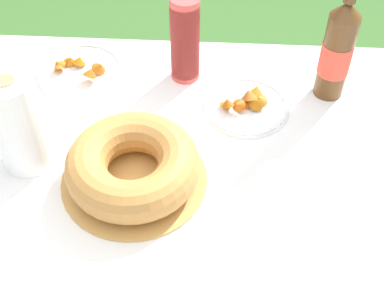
# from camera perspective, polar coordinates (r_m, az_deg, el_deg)

# --- Properties ---
(garden_table) EXTENTS (1.55, 1.23, 0.75)m
(garden_table) POSITION_cam_1_polar(r_m,az_deg,el_deg) (1.12, 0.95, -11.05)
(garden_table) COLOR #A87A47
(garden_table) RESTS_ON ground_plane
(tablecloth) EXTENTS (1.56, 1.24, 0.10)m
(tablecloth) POSITION_cam_1_polar(r_m,az_deg,el_deg) (1.08, 0.98, -9.57)
(tablecloth) COLOR white
(tablecloth) RESTS_ON garden_table
(bundt_cake) EXTENTS (0.31, 0.31, 0.09)m
(bundt_cake) POSITION_cam_1_polar(r_m,az_deg,el_deg) (1.11, -6.32, -2.39)
(bundt_cake) COLOR tan
(bundt_cake) RESTS_ON tablecloth
(cup_stack) EXTENTS (0.07, 0.07, 0.23)m
(cup_stack) POSITION_cam_1_polar(r_m,az_deg,el_deg) (1.32, -0.76, 11.08)
(cup_stack) COLOR #E04C47
(cup_stack) RESTS_ON tablecloth
(cider_bottle_amber) EXTENTS (0.07, 0.07, 0.34)m
(cider_bottle_amber) POSITION_cam_1_polar(r_m,az_deg,el_deg) (1.30, 15.24, 9.66)
(cider_bottle_amber) COLOR brown
(cider_bottle_amber) RESTS_ON tablecloth
(snack_plate_right) EXTENTS (0.22, 0.22, 0.05)m
(snack_plate_right) POSITION_cam_1_polar(r_m,az_deg,el_deg) (1.42, -11.91, 7.72)
(snack_plate_right) COLOR white
(snack_plate_right) RESTS_ON tablecloth
(snack_plate_far) EXTENTS (0.21, 0.21, 0.06)m
(snack_plate_far) POSITION_cam_1_polar(r_m,az_deg,el_deg) (1.29, 5.88, 4.19)
(snack_plate_far) COLOR white
(snack_plate_far) RESTS_ON tablecloth
(paper_towel_roll) EXTENTS (0.11, 0.11, 0.23)m
(paper_towel_roll) POSITION_cam_1_polar(r_m,az_deg,el_deg) (1.16, -18.03, 2.13)
(paper_towel_roll) COLOR white
(paper_towel_roll) RESTS_ON tablecloth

